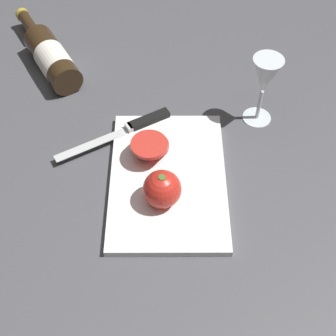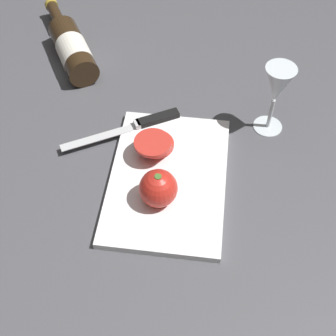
# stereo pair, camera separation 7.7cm
# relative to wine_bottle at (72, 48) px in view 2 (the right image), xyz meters

# --- Properties ---
(ground_plane) EXTENTS (3.00, 3.00, 0.00)m
(ground_plane) POSITION_rel_wine_bottle_xyz_m (-0.43, -0.27, -0.04)
(ground_plane) COLOR #4C4C51
(cutting_board) EXTENTS (0.36, 0.25, 0.02)m
(cutting_board) POSITION_rel_wine_bottle_xyz_m (-0.37, -0.30, -0.03)
(cutting_board) COLOR white
(cutting_board) RESTS_ON ground_plane
(wine_bottle) EXTENTS (0.32, 0.22, 0.08)m
(wine_bottle) POSITION_rel_wine_bottle_xyz_m (0.00, 0.00, 0.00)
(wine_bottle) COLOR #332314
(wine_bottle) RESTS_ON ground_plane
(wine_glass) EXTENTS (0.07, 0.07, 0.18)m
(wine_glass) POSITION_rel_wine_bottle_xyz_m (-0.18, -0.52, 0.08)
(wine_glass) COLOR silver
(wine_glass) RESTS_ON ground_plane
(whole_tomato) EXTENTS (0.08, 0.08, 0.08)m
(whole_tomato) POSITION_rel_wine_bottle_xyz_m (-0.43, -0.29, 0.02)
(whole_tomato) COLOR red
(whole_tomato) RESTS_ON cutting_board
(knife) EXTENTS (0.16, 0.26, 0.01)m
(knife) POSITION_rel_wine_bottle_xyz_m (-0.23, -0.23, -0.02)
(knife) COLOR silver
(knife) RESTS_ON cutting_board
(tomato_slice_stack_near) EXTENTS (0.11, 0.08, 0.05)m
(tomato_slice_stack_near) POSITION_rel_wine_bottle_xyz_m (-0.31, -0.26, 0.00)
(tomato_slice_stack_near) COLOR red
(tomato_slice_stack_near) RESTS_ON cutting_board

